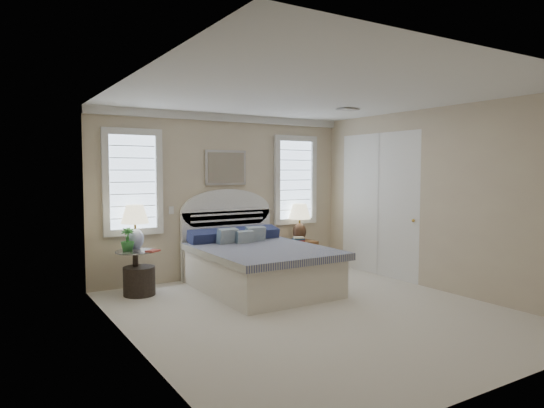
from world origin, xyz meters
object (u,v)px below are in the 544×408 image
Objects in this scene: side_table_left at (136,268)px; floor_pot at (139,281)px; bed at (256,263)px; nightstand_right at (301,249)px; lamp_left at (135,222)px; lamp_right at (300,218)px.

side_table_left is 0.20m from floor_pot.
side_table_left is at bearing 160.26° from bed.
side_table_left is 1.41× the size of floor_pot.
floor_pot is at bearing -176.58° from nightstand_right.
side_table_left reaches higher than floor_pot.
bed is at bearing -151.97° from nightstand_right.
lamp_left is at bearing 155.03° from bed.
floor_pot is 0.69× the size of lamp_right.
lamp_right is at bearing 1.84° from lamp_left.
bed is 1.88m from lamp_left.
lamp_right is (2.98, 0.10, -0.10)m from lamp_left.
lamp_left is (-2.90, 0.05, 0.64)m from nightstand_right.
side_table_left is 0.66m from lamp_left.
bed is 4.29× the size of nightstand_right.
bed is at bearing -17.70° from floor_pot.
nightstand_right is (2.95, 0.10, -0.00)m from side_table_left.
lamp_left is 1.00× the size of lamp_right.
nightstand_right is 0.81× the size of lamp_right.
bed is 5.08× the size of floor_pot.
nightstand_right is (1.30, 0.69, 0.00)m from bed.
lamp_right is at bearing 61.74° from nightstand_right.
side_table_left is 3.09m from lamp_right.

